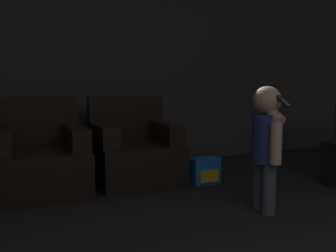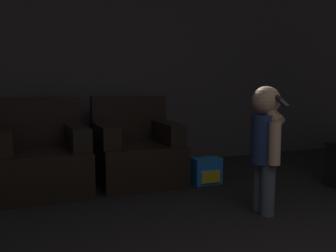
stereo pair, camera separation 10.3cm
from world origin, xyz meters
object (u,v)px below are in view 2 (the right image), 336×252
armchair_left (41,158)px  person_toddler (266,139)px  armchair_right (136,151)px  toy_backpack (207,171)px

armchair_left → person_toddler: bearing=-40.9°
armchair_right → person_toddler: bearing=-63.4°
person_toddler → toy_backpack: 0.99m
armchair_right → person_toddler: person_toddler is taller
toy_backpack → armchair_right: bearing=145.6°
armchair_left → person_toddler: size_ratio=0.89×
armchair_left → armchair_right: size_ratio=0.98×
person_toddler → toy_backpack: (0.01, 0.90, -0.43)m
armchair_left → armchair_right: bearing=0.6°
armchair_right → person_toddler: size_ratio=0.91×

